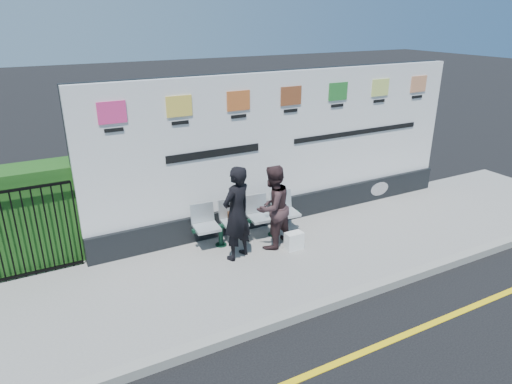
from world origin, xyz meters
The scene contains 12 objects.
ground centered at (0.00, 0.00, 0.00)m, with size 80.00×80.00×0.00m, color black.
pavement centered at (0.00, 2.50, 0.06)m, with size 14.00×3.00×0.12m, color gray.
kerb centered at (0.00, 1.00, 0.07)m, with size 14.00×0.18×0.14m, color gray.
yellow_line centered at (0.00, 0.00, 0.00)m, with size 14.00×0.10×0.01m, color yellow.
billboard centered at (0.50, 3.85, 1.42)m, with size 8.00×0.30×3.00m.
hedge centered at (-4.58, 4.30, 0.97)m, with size 2.35×0.70×1.70m, color #1E4E17.
railing centered at (-4.58, 3.85, 0.89)m, with size 2.05×0.06×1.54m, color black, non-canonical shape.
bench centered at (-0.66, 3.33, 0.34)m, with size 2.04×0.54×0.44m, color silver, non-canonical shape.
woman_left centered at (-1.12, 2.83, 0.96)m, with size 0.61×0.40×1.68m, color black.
woman_right centered at (-0.37, 2.91, 0.89)m, with size 0.75×0.59×1.55m, color #372426.
handbag_brown centered at (-0.92, 3.35, 0.65)m, with size 0.24×0.10×0.19m, color #311B0D.
carrier_bag_white centered at (-0.08, 2.62, 0.28)m, with size 0.32×0.19×0.32m, color white.
Camera 1 is at (-4.13, -3.55, 4.11)m, focal length 32.00 mm.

